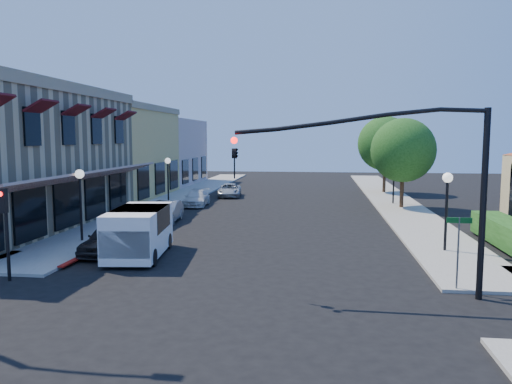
# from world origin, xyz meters

# --- Properties ---
(ground) EXTENTS (120.00, 120.00, 0.00)m
(ground) POSITION_xyz_m (0.00, 0.00, 0.00)
(ground) COLOR black
(ground) RESTS_ON ground
(sidewalk_left) EXTENTS (3.50, 50.00, 0.12)m
(sidewalk_left) POSITION_xyz_m (-8.75, 27.00, 0.06)
(sidewalk_left) COLOR gray
(sidewalk_left) RESTS_ON ground
(sidewalk_right) EXTENTS (3.50, 50.00, 0.12)m
(sidewalk_right) POSITION_xyz_m (8.75, 27.00, 0.06)
(sidewalk_right) COLOR gray
(sidewalk_right) RESTS_ON ground
(curb_red_strip) EXTENTS (0.25, 10.00, 0.06)m
(curb_red_strip) POSITION_xyz_m (-6.90, 8.00, 0.00)
(curb_red_strip) COLOR maroon
(curb_red_strip) RESTS_ON ground
(yellow_stucco_building) EXTENTS (10.00, 12.00, 7.60)m
(yellow_stucco_building) POSITION_xyz_m (-15.50, 26.00, 3.80)
(yellow_stucco_building) COLOR #E7C168
(yellow_stucco_building) RESTS_ON ground
(pink_stucco_building) EXTENTS (10.00, 12.00, 7.00)m
(pink_stucco_building) POSITION_xyz_m (-15.50, 38.00, 3.50)
(pink_stucco_building) COLOR beige
(pink_stucco_building) RESTS_ON ground
(hedge) EXTENTS (1.40, 8.00, 1.10)m
(hedge) POSITION_xyz_m (11.70, 9.00, 0.00)
(hedge) COLOR #1A4513
(hedge) RESTS_ON ground
(street_tree_a) EXTENTS (4.56, 4.56, 6.48)m
(street_tree_a) POSITION_xyz_m (8.80, 22.00, 4.19)
(street_tree_a) COLOR #301F13
(street_tree_a) RESTS_ON ground
(street_tree_b) EXTENTS (4.94, 4.94, 7.02)m
(street_tree_b) POSITION_xyz_m (8.80, 32.00, 4.54)
(street_tree_b) COLOR #301F13
(street_tree_b) RESTS_ON ground
(signal_mast_arm) EXTENTS (8.01, 0.39, 6.00)m
(signal_mast_arm) POSITION_xyz_m (5.86, 1.50, 4.09)
(signal_mast_arm) COLOR black
(signal_mast_arm) RESTS_ON ground
(secondary_signal) EXTENTS (0.28, 0.42, 3.32)m
(secondary_signal) POSITION_xyz_m (-8.00, 1.41, 2.32)
(secondary_signal) COLOR black
(secondary_signal) RESTS_ON ground
(street_name_sign) EXTENTS (0.80, 0.06, 2.50)m
(street_name_sign) POSITION_xyz_m (7.50, 2.20, 1.70)
(street_name_sign) COLOR #595B5E
(street_name_sign) RESTS_ON ground
(lamppost_left_near) EXTENTS (0.44, 0.44, 3.57)m
(lamppost_left_near) POSITION_xyz_m (-8.50, 8.00, 2.74)
(lamppost_left_near) COLOR black
(lamppost_left_near) RESTS_ON ground
(lamppost_left_far) EXTENTS (0.44, 0.44, 3.57)m
(lamppost_left_far) POSITION_xyz_m (-8.50, 22.00, 2.74)
(lamppost_left_far) COLOR black
(lamppost_left_far) RESTS_ON ground
(lamppost_right_near) EXTENTS (0.44, 0.44, 3.57)m
(lamppost_right_near) POSITION_xyz_m (8.50, 8.00, 2.74)
(lamppost_right_near) COLOR black
(lamppost_right_near) RESTS_ON ground
(lamppost_right_far) EXTENTS (0.44, 0.44, 3.57)m
(lamppost_right_far) POSITION_xyz_m (8.50, 24.00, 2.74)
(lamppost_right_far) COLOR black
(lamppost_right_far) RESTS_ON ground
(white_van) EXTENTS (2.55, 4.89, 2.08)m
(white_van) POSITION_xyz_m (-4.68, 5.54, 1.20)
(white_van) COLOR white
(white_van) RESTS_ON ground
(parked_car_a) EXTENTS (1.65, 3.88, 1.31)m
(parked_car_a) POSITION_xyz_m (-6.20, 6.00, 0.65)
(parked_car_a) COLOR black
(parked_car_a) RESTS_ON ground
(parked_car_b) EXTENTS (1.64, 3.95, 1.27)m
(parked_car_b) POSITION_xyz_m (-6.20, 14.25, 0.63)
(parked_car_b) COLOR #929497
(parked_car_b) RESTS_ON ground
(parked_car_c) EXTENTS (1.89, 4.12, 1.17)m
(parked_car_c) POSITION_xyz_m (-6.20, 21.59, 0.58)
(parked_car_c) COLOR silver
(parked_car_c) RESTS_ON ground
(parked_car_d) EXTENTS (2.31, 4.22, 1.12)m
(parked_car_d) POSITION_xyz_m (-4.80, 27.67, 0.56)
(parked_car_d) COLOR #B3B5B8
(parked_car_d) RESTS_ON ground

